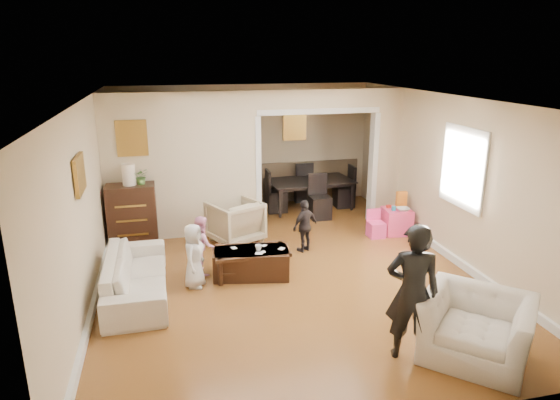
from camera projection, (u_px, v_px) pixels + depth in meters
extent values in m
plane|color=#946126|center=(283.00, 268.00, 7.67)|extent=(7.00, 7.00, 0.00)
cube|color=beige|center=(183.00, 166.00, 8.66)|extent=(2.75, 0.18, 2.60)
cube|color=beige|center=(385.00, 156.00, 9.52)|extent=(0.55, 0.18, 2.60)
cube|color=beige|center=(318.00, 99.00, 8.89)|extent=(2.22, 0.18, 0.35)
cube|color=white|center=(464.00, 168.00, 7.46)|extent=(0.03, 0.95, 1.10)
cube|color=brown|center=(132.00, 138.00, 8.23)|extent=(0.45, 0.03, 0.55)
cube|color=brown|center=(80.00, 174.00, 5.99)|extent=(0.03, 0.55, 0.40)
cube|color=brown|center=(295.00, 126.00, 10.63)|extent=(0.45, 0.03, 0.55)
imported|color=#F0E4D0|center=(136.00, 275.00, 6.73)|extent=(0.80, 2.03, 0.59)
imported|color=tan|center=(235.00, 221.00, 8.63)|extent=(1.08, 1.09, 0.75)
imported|color=#F0E4D0|center=(476.00, 328.00, 5.32)|extent=(1.47, 1.47, 0.72)
cube|color=black|center=(133.00, 216.00, 8.36)|extent=(0.80, 0.45, 1.11)
cylinder|color=beige|center=(129.00, 174.00, 8.14)|extent=(0.22, 0.22, 0.36)
imported|color=#456F31|center=(141.00, 176.00, 8.20)|extent=(0.25, 0.21, 0.28)
cube|color=#321C10|center=(251.00, 263.00, 7.34)|extent=(1.19, 0.76, 0.42)
imported|color=white|center=(258.00, 248.00, 7.24)|extent=(0.11, 0.11, 0.09)
cube|color=#F4407B|center=(396.00, 221.00, 9.09)|extent=(0.53, 0.53, 0.46)
cube|color=yellow|center=(401.00, 199.00, 9.10)|extent=(0.21, 0.09, 0.30)
cylinder|color=teal|center=(394.00, 208.00, 8.94)|extent=(0.08, 0.08, 0.08)
cube|color=red|center=(389.00, 206.00, 9.10)|extent=(0.09, 0.08, 0.05)
imported|color=white|center=(403.00, 209.00, 8.91)|extent=(0.26, 0.26, 0.06)
imported|color=black|center=(310.00, 195.00, 10.49)|extent=(1.85, 1.12, 0.63)
imported|color=black|center=(412.00, 292.00, 5.22)|extent=(0.66, 0.55, 1.56)
imported|color=silver|center=(194.00, 256.00, 6.94)|extent=(0.44, 0.54, 0.94)
imported|color=#F89BBF|center=(202.00, 245.00, 7.40)|extent=(0.40, 0.48, 0.90)
imported|color=black|center=(305.00, 226.00, 8.20)|extent=(0.57, 0.45, 0.90)
cube|color=white|center=(259.00, 253.00, 7.16)|extent=(0.13, 0.12, 0.00)
cube|color=white|center=(263.00, 252.00, 7.21)|extent=(0.07, 0.08, 0.00)
cube|color=white|center=(264.00, 245.00, 7.45)|extent=(0.10, 0.10, 0.00)
cube|color=white|center=(282.00, 249.00, 7.33)|extent=(0.12, 0.12, 0.00)
cube|color=white|center=(234.00, 248.00, 7.35)|extent=(0.09, 0.11, 0.00)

